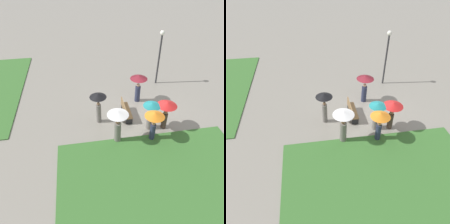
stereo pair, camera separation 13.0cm
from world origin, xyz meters
TOP-DOWN VIEW (x-y plane):
  - ground_plane at (0.00, 0.00)m, footprint 90.00×90.00m
  - park_bench at (0.18, 0.92)m, footprint 1.66×0.44m
  - lamp_post at (3.70, -2.20)m, footprint 0.32×0.32m
  - crowd_person_maroon at (1.66, -0.20)m, footprint 1.09×1.09m
  - crowd_person_black at (-0.05, 2.57)m, footprint 0.95×0.95m
  - crowd_person_white at (-1.78, 1.79)m, footprint 1.08×1.08m
  - crowd_person_red at (-1.17, -1.00)m, footprint 1.08×1.08m
  - crowd_person_orange at (-1.97, -0.05)m, footprint 1.02×1.02m
  - crowd_person_teal at (-1.09, -0.19)m, footprint 0.95×0.95m

SIDE VIEW (x-z plane):
  - ground_plane at x=0.00m, z-range 0.00..0.00m
  - park_bench at x=0.18m, z-range 0.02..0.92m
  - crowd_person_teal at x=-1.09m, z-range 0.23..1.97m
  - crowd_person_white at x=-1.78m, z-range 0.37..2.32m
  - crowd_person_red at x=-1.17m, z-range 0.48..2.25m
  - crowd_person_orange at x=-1.97m, z-range 0.47..2.27m
  - crowd_person_black at x=-0.05m, z-range 0.44..2.41m
  - crowd_person_maroon at x=1.66m, z-range 0.47..2.41m
  - lamp_post at x=3.70m, z-range 0.60..4.50m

